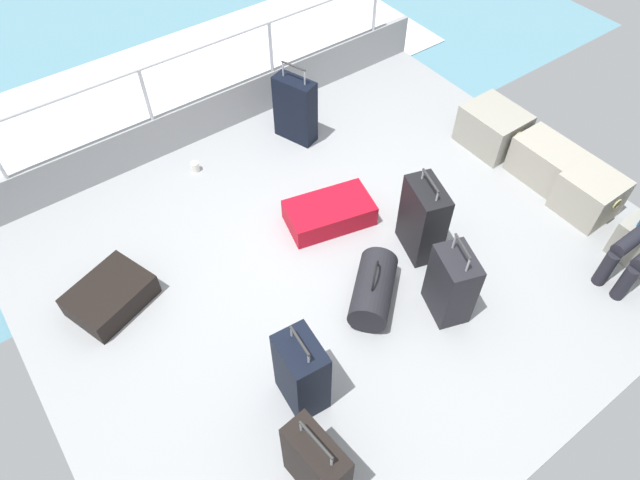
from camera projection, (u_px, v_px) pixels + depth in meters
The scene contains 16 objects.
ground_plane at pixel (345, 259), 4.96m from camera, with size 4.40×5.20×0.06m, color #939699.
gunwale_port at pixel (218, 112), 5.89m from camera, with size 0.06×5.20×0.45m, color #939699.
railing_port at pixel (210, 65), 5.46m from camera, with size 0.04×4.20×1.02m.
sea_wake at pixel (168, 91), 7.06m from camera, with size 12.00×12.00×0.01m.
cargo_crate_0 at pixel (493, 128), 5.74m from camera, with size 0.63×0.49×0.42m.
cargo_crate_1 at pixel (545, 161), 5.44m from camera, with size 0.62×0.41×0.40m.
cargo_crate_2 at pixel (589, 194), 5.14m from camera, with size 0.52×0.46×0.41m.
suitcase_0 at pixel (423, 220), 4.73m from camera, with size 0.48×0.36×0.82m.
suitcase_1 at pixel (451, 284), 4.35m from camera, with size 0.44×0.37×0.80m.
suitcase_2 at pixel (295, 109), 5.71m from camera, with size 0.47×0.32×0.86m.
suitcase_3 at pixel (301, 373), 3.85m from camera, with size 0.39×0.29×0.79m.
suitcase_4 at pixel (110, 296), 4.54m from camera, with size 0.65×0.74×0.21m.
suitcase_5 at pixel (329, 213), 5.12m from camera, with size 0.60×0.85×0.21m.
suitcase_6 at pixel (316, 465), 3.47m from camera, with size 0.46×0.24×0.76m.
duffel_bag at pixel (373, 289), 4.52m from camera, with size 0.65×0.68×0.45m.
paper_cup at pixel (195, 167), 5.60m from camera, with size 0.08×0.08×0.10m, color white.
Camera 1 is at (2.33, -1.98, 3.88)m, focal length 31.63 mm.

